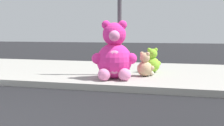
% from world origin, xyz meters
% --- Properties ---
extents(sidewalk, '(28.00, 4.40, 0.15)m').
position_xyz_m(sidewalk, '(0.00, 5.20, 0.07)').
color(sidewalk, '#9E9B93').
rests_on(sidewalk, ground_plane).
extents(sign_pole, '(0.56, 0.11, 3.20)m').
position_xyz_m(sign_pole, '(1.00, 4.40, 1.85)').
color(sign_pole, '#4C4C51').
rests_on(sign_pole, sidewalk).
extents(plush_pink_large, '(1.05, 0.98, 1.39)m').
position_xyz_m(plush_pink_large, '(1.01, 3.81, 0.71)').
color(plush_pink_large, '#F22D93').
rests_on(plush_pink_large, sidewalk).
extents(plush_tan, '(0.46, 0.45, 0.62)m').
position_xyz_m(plush_tan, '(1.68, 4.34, 0.40)').
color(plush_tan, tan).
rests_on(plush_tan, sidewalk).
extents(plush_teal, '(0.34, 0.34, 0.47)m').
position_xyz_m(plush_teal, '(0.70, 4.97, 0.34)').
color(plush_teal, teal).
rests_on(plush_teal, sidewalk).
extents(plush_lime, '(0.50, 0.49, 0.68)m').
position_xyz_m(plush_lime, '(1.78, 5.11, 0.42)').
color(plush_lime, '#8CD133').
rests_on(plush_lime, sidewalk).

